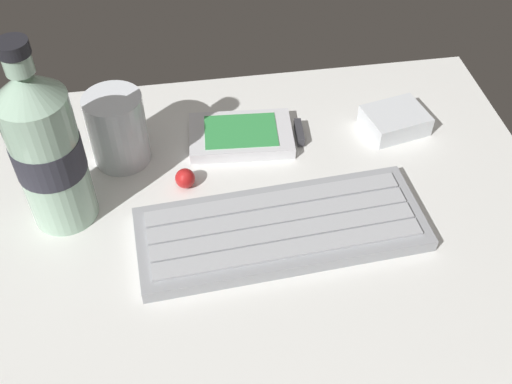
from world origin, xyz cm
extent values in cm
cube|color=silver|center=(0.00, 0.00, -1.00)|extent=(64.00, 48.00, 2.00)
cube|color=#93969B|center=(2.05, -3.36, 0.70)|extent=(29.63, 12.79, 1.40)
cube|color=#ADAFB5|center=(1.85, -0.06, 1.55)|extent=(26.75, 3.67, 0.30)
cube|color=#ADAFB5|center=(1.98, -2.26, 1.55)|extent=(26.75, 3.67, 0.30)
cube|color=#ADAFB5|center=(2.12, -4.45, 1.55)|extent=(26.75, 3.67, 0.30)
cube|color=#ADAFB5|center=(2.26, -6.65, 1.55)|extent=(26.75, 3.67, 0.30)
cube|color=silver|center=(0.50, 11.50, 0.70)|extent=(12.53, 8.47, 1.40)
cube|color=green|center=(0.50, 11.50, 1.45)|extent=(8.81, 6.53, 0.10)
cube|color=#333338|center=(6.88, 11.03, 0.70)|extent=(1.08, 3.85, 1.12)
cylinder|color=silver|center=(-13.73, 10.60, 4.25)|extent=(6.40, 6.40, 8.50)
cylinder|color=orange|center=(-13.73, 10.60, 3.26)|extent=(5.50, 5.50, 6.12)
cylinder|color=#9EC1A8|center=(-19.64, 2.94, 7.50)|extent=(6.60, 6.60, 15.00)
cone|color=#9EC1A8|center=(-19.64, 2.94, 16.40)|extent=(6.60, 6.60, 2.80)
cylinder|color=#9EC1A8|center=(-19.64, 2.94, 18.70)|extent=(2.51, 2.51, 1.80)
cylinder|color=black|center=(-19.64, 2.94, 20.20)|extent=(2.77, 2.77, 1.20)
cylinder|color=#2D2D38|center=(-19.64, 2.94, 8.25)|extent=(6.73, 6.73, 3.80)
cube|color=silver|center=(18.44, 10.80, 1.20)|extent=(8.03, 6.96, 2.40)
sphere|color=red|center=(-7.00, 5.00, 1.10)|extent=(2.20, 2.20, 2.20)
camera|label=1|loc=(-6.69, -42.82, 48.38)|focal=43.28mm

